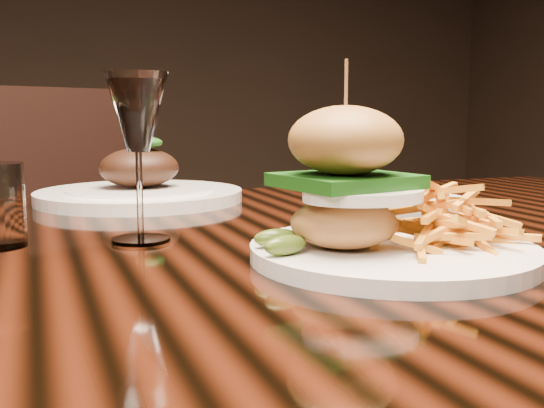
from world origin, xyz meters
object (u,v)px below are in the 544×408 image
object	(u,v)px
burger_plate	(386,211)
chair_far	(75,263)
wine_glass	(137,118)
far_dish	(140,189)
dining_table	(250,305)

from	to	relation	value
burger_plate	chair_far	distance (m)	1.09
wine_glass	far_dish	bearing A→B (deg)	80.97
chair_far	far_dish	bearing A→B (deg)	-107.24
burger_plate	far_dish	size ratio (longest dim) A/B	0.84
wine_glass	far_dish	size ratio (longest dim) A/B	0.56
burger_plate	wine_glass	bearing A→B (deg)	139.71
dining_table	chair_far	xyz separation A→B (m)	(-0.14, 0.88, -0.13)
far_dish	wine_glass	bearing A→B (deg)	-99.03
dining_table	burger_plate	size ratio (longest dim) A/B	5.98
chair_far	dining_table	bearing A→B (deg)	-106.01
far_dish	chair_far	xyz separation A→B (m)	(-0.07, 0.54, -0.23)
dining_table	wine_glass	world-z (taller)	wine_glass
dining_table	burger_plate	bearing A→B (deg)	-61.30
wine_glass	far_dish	world-z (taller)	wine_glass
chair_far	burger_plate	bearing A→B (deg)	-102.84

